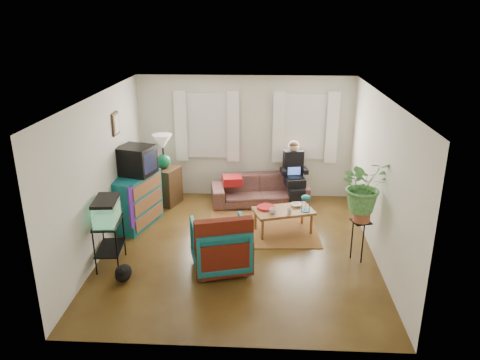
# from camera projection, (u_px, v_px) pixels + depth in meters

# --- Properties ---
(floor) EXTENTS (4.50, 5.00, 0.01)m
(floor) POSITION_uv_depth(u_px,v_px,m) (239.00, 248.00, 8.00)
(floor) COLOR #4F2B14
(floor) RESTS_ON ground
(ceiling) EXTENTS (4.50, 5.00, 0.01)m
(ceiling) POSITION_uv_depth(u_px,v_px,m) (239.00, 96.00, 7.11)
(ceiling) COLOR white
(ceiling) RESTS_ON wall_back
(wall_back) EXTENTS (4.50, 0.01, 2.60)m
(wall_back) POSITION_uv_depth(u_px,v_px,m) (245.00, 137.00, 9.90)
(wall_back) COLOR silver
(wall_back) RESTS_ON floor
(wall_front) EXTENTS (4.50, 0.01, 2.60)m
(wall_front) POSITION_uv_depth(u_px,v_px,m) (226.00, 252.00, 5.21)
(wall_front) COLOR silver
(wall_front) RESTS_ON floor
(wall_left) EXTENTS (0.01, 5.00, 2.60)m
(wall_left) POSITION_uv_depth(u_px,v_px,m) (102.00, 174.00, 7.67)
(wall_left) COLOR silver
(wall_left) RESTS_ON floor
(wall_right) EXTENTS (0.01, 5.00, 2.60)m
(wall_right) POSITION_uv_depth(u_px,v_px,m) (380.00, 179.00, 7.44)
(wall_right) COLOR silver
(wall_right) RESTS_ON floor
(window_left) EXTENTS (1.08, 0.04, 1.38)m
(window_left) POSITION_uv_depth(u_px,v_px,m) (207.00, 126.00, 9.84)
(window_left) COLOR white
(window_left) RESTS_ON wall_back
(window_right) EXTENTS (1.08, 0.04, 1.38)m
(window_right) POSITION_uv_depth(u_px,v_px,m) (305.00, 127.00, 9.74)
(window_right) COLOR white
(window_right) RESTS_ON wall_back
(curtains_left) EXTENTS (1.36, 0.06, 1.50)m
(curtains_left) POSITION_uv_depth(u_px,v_px,m) (207.00, 127.00, 9.76)
(curtains_left) COLOR white
(curtains_left) RESTS_ON wall_back
(curtains_right) EXTENTS (1.36, 0.06, 1.50)m
(curtains_right) POSITION_uv_depth(u_px,v_px,m) (305.00, 128.00, 9.66)
(curtains_right) COLOR white
(curtains_right) RESTS_ON wall_back
(picture_frame) EXTENTS (0.04, 0.32, 0.40)m
(picture_frame) POSITION_uv_depth(u_px,v_px,m) (116.00, 124.00, 8.24)
(picture_frame) COLOR #3D2616
(picture_frame) RESTS_ON wall_left
(area_rug) EXTENTS (2.08, 1.70, 0.01)m
(area_rug) POSITION_uv_depth(u_px,v_px,m) (263.00, 228.00, 8.72)
(area_rug) COLOR brown
(area_rug) RESTS_ON floor
(sofa) EXTENTS (2.09, 1.11, 0.78)m
(sofa) POSITION_uv_depth(u_px,v_px,m) (260.00, 185.00, 9.78)
(sofa) COLOR brown
(sofa) RESTS_ON floor
(seated_person) EXTENTS (0.59, 0.69, 1.19)m
(seated_person) POSITION_uv_depth(u_px,v_px,m) (294.00, 175.00, 9.78)
(seated_person) COLOR black
(seated_person) RESTS_ON sofa
(side_table) EXTENTS (0.69, 0.69, 0.78)m
(side_table) POSITION_uv_depth(u_px,v_px,m) (165.00, 186.00, 9.75)
(side_table) COLOR #372114
(side_table) RESTS_ON floor
(table_lamp) EXTENTS (0.51, 0.51, 0.72)m
(table_lamp) POSITION_uv_depth(u_px,v_px,m) (163.00, 152.00, 9.51)
(table_lamp) COLOR white
(table_lamp) RESTS_ON side_table
(dresser) EXTENTS (0.83, 1.20, 0.98)m
(dresser) POSITION_uv_depth(u_px,v_px,m) (135.00, 200.00, 8.74)
(dresser) COLOR #11616A
(dresser) RESTS_ON floor
(crt_tv) EXTENTS (0.73, 0.69, 0.53)m
(crt_tv) POSITION_uv_depth(u_px,v_px,m) (136.00, 160.00, 8.57)
(crt_tv) COLOR black
(crt_tv) RESTS_ON dresser
(aquarium_stand) EXTENTS (0.44, 0.71, 0.75)m
(aquarium_stand) POSITION_uv_depth(u_px,v_px,m) (110.00, 244.00, 7.36)
(aquarium_stand) COLOR black
(aquarium_stand) RESTS_ON floor
(aquarium) EXTENTS (0.40, 0.64, 0.39)m
(aquarium) POSITION_uv_depth(u_px,v_px,m) (106.00, 210.00, 7.17)
(aquarium) COLOR #7FD899
(aquarium) RESTS_ON aquarium_stand
(black_cat) EXTENTS (0.24, 0.37, 0.31)m
(black_cat) POSITION_uv_depth(u_px,v_px,m) (123.00, 272.00, 6.99)
(black_cat) COLOR black
(black_cat) RESTS_ON floor
(armchair) EXTENTS (1.03, 0.99, 0.87)m
(armchair) POSITION_uv_depth(u_px,v_px,m) (220.00, 243.00, 7.25)
(armchair) COLOR #116568
(armchair) RESTS_ON floor
(serape_throw) EXTENTS (0.89, 0.43, 0.72)m
(serape_throw) POSITION_uv_depth(u_px,v_px,m) (224.00, 242.00, 6.89)
(serape_throw) COLOR #9E0A0A
(serape_throw) RESTS_ON armchair
(coffee_table) EXTENTS (1.18, 0.87, 0.44)m
(coffee_table) POSITION_uv_depth(u_px,v_px,m) (283.00, 221.00, 8.53)
(coffee_table) COLOR brown
(coffee_table) RESTS_ON floor
(cup_a) EXTENTS (0.15, 0.15, 0.09)m
(cup_a) POSITION_uv_depth(u_px,v_px,m) (273.00, 211.00, 8.30)
(cup_a) COLOR white
(cup_a) RESTS_ON coffee_table
(cup_b) EXTENTS (0.12, 0.12, 0.09)m
(cup_b) POSITION_uv_depth(u_px,v_px,m) (289.00, 211.00, 8.29)
(cup_b) COLOR beige
(cup_b) RESTS_ON coffee_table
(bowl) EXTENTS (0.26, 0.26, 0.05)m
(bowl) POSITION_uv_depth(u_px,v_px,m) (297.00, 205.00, 8.60)
(bowl) COLOR white
(bowl) RESTS_ON coffee_table
(snack_tray) EXTENTS (0.41, 0.41, 0.04)m
(snack_tray) POSITION_uv_depth(u_px,v_px,m) (266.00, 207.00, 8.51)
(snack_tray) COLOR #B21414
(snack_tray) RESTS_ON coffee_table
(birdcage) EXTENTS (0.22, 0.22, 0.31)m
(birdcage) POSITION_uv_depth(u_px,v_px,m) (306.00, 203.00, 8.36)
(birdcage) COLOR #115B6B
(birdcage) RESTS_ON coffee_table
(plant_stand) EXTENTS (0.36, 0.36, 0.69)m
(plant_stand) POSITION_uv_depth(u_px,v_px,m) (359.00, 240.00, 7.54)
(plant_stand) COLOR black
(plant_stand) RESTS_ON floor
(potted_plant) EXTENTS (0.95, 0.87, 0.87)m
(potted_plant) POSITION_uv_depth(u_px,v_px,m) (364.00, 193.00, 7.26)
(potted_plant) COLOR #599947
(potted_plant) RESTS_ON plant_stand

